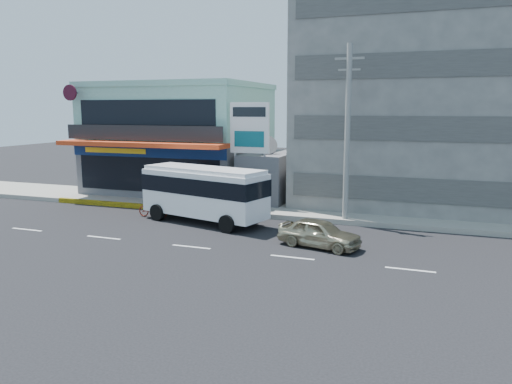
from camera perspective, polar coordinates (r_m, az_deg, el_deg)
ground at (r=24.09m, az=-7.41°, el=-6.24°), size 120.00×120.00×0.00m
sidewalk at (r=31.24m, az=8.97°, el=-2.34°), size 70.00×5.00×0.30m
shop_building at (r=39.35m, az=-8.55°, el=5.75°), size 12.40×11.70×8.00m
concrete_building at (r=35.55m, az=19.08°, el=9.80°), size 16.00×12.00×14.00m
gap_structure at (r=34.61m, az=1.70°, el=1.61°), size 3.00×6.00×3.50m
satellite_dish at (r=33.46m, az=1.17°, el=4.49°), size 1.50×1.50×0.15m
billboard at (r=31.84m, az=-0.73°, el=6.67°), size 2.60×0.18×6.90m
utility_pole_near at (r=28.38m, az=10.40°, el=6.62°), size 1.60×0.30×10.00m
minibus at (r=28.70m, az=-5.97°, el=0.24°), size 8.01×4.30×3.20m
sedan at (r=23.89m, az=7.24°, el=-4.68°), size 4.27×2.51×1.36m
motorcycle_rider at (r=30.74m, az=-11.71°, el=-1.32°), size 1.97×0.72×2.52m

